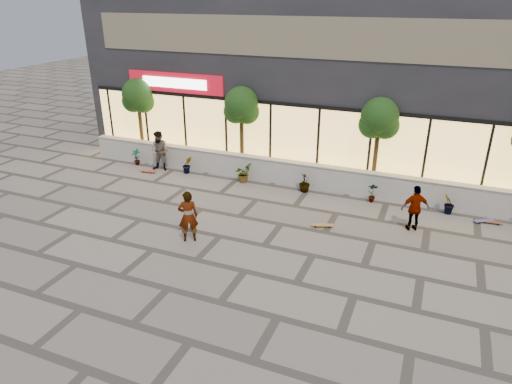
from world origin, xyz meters
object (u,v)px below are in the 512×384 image
at_px(tree_mideast, 379,121).
at_px(skateboard_right_near, 491,222).
at_px(tree_west, 138,98).
at_px(tree_midwest, 241,108).
at_px(skateboard_center, 322,225).
at_px(skateboard_left, 148,171).
at_px(skater_right_near, 415,208).
at_px(skater_left, 160,151).
at_px(skater_center, 188,216).
at_px(skateboard_right_far, 484,221).

distance_m(tree_mideast, skateboard_right_near, 5.57).
distance_m(tree_west, tree_midwest, 5.50).
bearing_deg(skateboard_center, skateboard_left, 147.03).
distance_m(tree_midwest, skater_right_near, 8.73).
relative_size(tree_mideast, skateboard_left, 5.29).
bearing_deg(tree_midwest, skateboard_left, -154.00).
bearing_deg(tree_west, skater_left, -35.28).
bearing_deg(skater_right_near, skater_left, -32.39).
xyz_separation_m(tree_mideast, skater_center, (-4.96, -6.69, -2.09)).
bearing_deg(skater_right_near, tree_mideast, -82.31).
xyz_separation_m(skater_center, skateboard_right_near, (9.46, 5.18, -0.82)).
relative_size(tree_mideast, skater_right_near, 2.37).
distance_m(tree_mideast, skater_center, 8.59).
relative_size(tree_mideast, skateboard_center, 4.84).
distance_m(tree_west, skater_left, 3.17).
relative_size(skater_right_near, skateboard_right_near, 2.33).
bearing_deg(tree_west, skater_right_near, -12.83).
height_order(tree_midwest, skateboard_right_far, tree_midwest).
bearing_deg(skater_right_near, skateboard_left, -29.64).
xyz_separation_m(tree_west, tree_mideast, (11.50, 0.00, 0.00)).
height_order(tree_midwest, skater_center, tree_midwest).
height_order(tree_west, skater_left, tree_west).
distance_m(tree_midwest, tree_mideast, 6.00).
xyz_separation_m(tree_midwest, tree_mideast, (6.00, 0.00, 0.00)).
relative_size(skateboard_center, skateboard_right_far, 1.10).
bearing_deg(skater_left, skater_center, -54.65).
relative_size(skateboard_left, skateboard_right_near, 1.04).
xyz_separation_m(tree_west, skater_left, (1.98, -1.40, -2.05)).
distance_m(skater_left, skateboard_right_near, 14.05).
height_order(tree_west, skateboard_center, tree_west).
bearing_deg(tree_mideast, skateboard_left, -169.07).
height_order(skateboard_center, skateboard_right_far, skateboard_center).
bearing_deg(skateboard_right_near, skateboard_left, 179.46).
distance_m(skater_center, skateboard_right_far, 10.62).
bearing_deg(skateboard_right_near, skater_right_near, -151.52).
bearing_deg(skateboard_left, skater_left, 45.33).
height_order(tree_mideast, skateboard_center, tree_mideast).
relative_size(skateboard_right_near, skateboard_right_far, 0.96).
height_order(tree_west, skater_right_near, tree_west).
relative_size(skateboard_center, skateboard_right_near, 1.14).
bearing_deg(skater_left, skateboard_left, -133.71).
bearing_deg(skateboard_right_far, skateboard_left, 150.01).
relative_size(tree_mideast, skateboard_right_far, 5.30).
height_order(tree_midwest, tree_mideast, same).
height_order(skater_right_near, skateboard_left, skater_right_near).
relative_size(tree_west, skater_left, 2.10).
bearing_deg(skater_center, skateboard_center, -177.71).
bearing_deg(skater_center, tree_west, -77.25).
relative_size(skater_center, skater_left, 0.96).
height_order(tree_west, tree_midwest, same).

